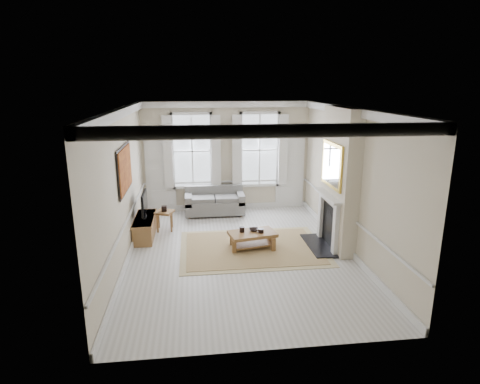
{
  "coord_description": "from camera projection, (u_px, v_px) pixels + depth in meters",
  "views": [
    {
      "loc": [
        -1.03,
        -8.75,
        3.91
      ],
      "look_at": [
        0.13,
        0.98,
        1.25
      ],
      "focal_mm": 30.0,
      "sensor_mm": 36.0,
      "label": 1
    }
  ],
  "objects": [
    {
      "name": "window_left",
      "position": [
        192.0,
        151.0,
        12.31
      ],
      "size": [
        1.26,
        0.2,
        2.2
      ],
      "primitive_type": null,
      "color": "#B2BCC6",
      "rests_on": "back_wall"
    },
    {
      "name": "bowl",
      "position": [
        254.0,
        230.0,
        9.82
      ],
      "size": [
        0.24,
        0.24,
        0.06
      ],
      "primitive_type": "imported",
      "rotation": [
        0.0,
        0.0,
        0.02
      ],
      "color": "black",
      "rests_on": "coffee_table"
    },
    {
      "name": "window_right",
      "position": [
        260.0,
        150.0,
        12.55
      ],
      "size": [
        1.26,
        0.2,
        2.2
      ],
      "primitive_type": null,
      "color": "#B2BCC6",
      "rests_on": "back_wall"
    },
    {
      "name": "mirror",
      "position": [
        332.0,
        165.0,
        9.43
      ],
      "size": [
        0.06,
        1.26,
        1.06
      ],
      "primitive_type": "cube",
      "color": "gold",
      "rests_on": "chimney_breast"
    },
    {
      "name": "rug",
      "position": [
        252.0,
        248.0,
        9.83
      ],
      "size": [
        3.5,
        2.6,
        0.02
      ],
      "primitive_type": "cube",
      "color": "tan",
      "rests_on": "floor"
    },
    {
      "name": "tv_stand",
      "position": [
        145.0,
        227.0,
        10.51
      ],
      "size": [
        0.48,
        1.48,
        0.53
      ],
      "primitive_type": "cube",
      "color": "brown",
      "rests_on": "floor"
    },
    {
      "name": "fireplace",
      "position": [
        328.0,
        218.0,
        9.78
      ],
      "size": [
        0.21,
        1.45,
        1.33
      ],
      "color": "silver",
      "rests_on": "floor"
    },
    {
      "name": "tv",
      "position": [
        144.0,
        203.0,
        10.34
      ],
      "size": [
        0.08,
        0.9,
        0.68
      ],
      "color": "black",
      "rests_on": "tv_stand"
    },
    {
      "name": "ceramic_pot_a",
      "position": [
        242.0,
        230.0,
        9.73
      ],
      "size": [
        0.12,
        0.12,
        0.12
      ],
      "primitive_type": "cylinder",
      "color": "black",
      "rests_on": "coffee_table"
    },
    {
      "name": "left_wall",
      "position": [
        122.0,
        188.0,
        8.78
      ],
      "size": [
        0.0,
        7.2,
        7.2
      ],
      "primitive_type": "plane",
      "rotation": [
        1.57,
        0.0,
        1.57
      ],
      "color": "beige",
      "rests_on": "floor"
    },
    {
      "name": "ceramic_pot_b",
      "position": [
        261.0,
        231.0,
        9.69
      ],
      "size": [
        0.14,
        0.14,
        0.1
      ],
      "primitive_type": "cylinder",
      "color": "black",
      "rests_on": "coffee_table"
    },
    {
      "name": "side_table",
      "position": [
        165.0,
        215.0,
        10.97
      ],
      "size": [
        0.57,
        0.57,
        0.54
      ],
      "rotation": [
        0.0,
        0.0,
        -0.35
      ],
      "color": "brown",
      "rests_on": "floor"
    },
    {
      "name": "hearth",
      "position": [
        319.0,
        245.0,
        9.94
      ],
      "size": [
        0.55,
        1.5,
        0.05
      ],
      "primitive_type": "cube",
      "color": "black",
      "rests_on": "floor"
    },
    {
      "name": "right_wall",
      "position": [
        350.0,
        181.0,
        9.38
      ],
      "size": [
        0.0,
        7.2,
        7.2
      ],
      "primitive_type": "plane",
      "rotation": [
        1.57,
        0.0,
        -1.57
      ],
      "color": "beige",
      "rests_on": "floor"
    },
    {
      "name": "painting",
      "position": [
        125.0,
        169.0,
        8.99
      ],
      "size": [
        0.05,
        1.66,
        1.06
      ],
      "primitive_type": "cube",
      "color": "#C66D22",
      "rests_on": "left_wall"
    },
    {
      "name": "chimney_breast",
      "position": [
        339.0,
        179.0,
        9.55
      ],
      "size": [
        0.35,
        1.7,
        3.38
      ],
      "primitive_type": "cube",
      "color": "beige",
      "rests_on": "floor"
    },
    {
      "name": "back_wall",
      "position": [
        226.0,
        157.0,
        12.53
      ],
      "size": [
        5.2,
        0.0,
        5.2
      ],
      "primitive_type": "plane",
      "rotation": [
        1.57,
        0.0,
        0.0
      ],
      "color": "beige",
      "rests_on": "floor"
    },
    {
      "name": "ceiling",
      "position": [
        240.0,
        108.0,
        8.64
      ],
      "size": [
        7.2,
        7.2,
        0.0
      ],
      "primitive_type": "plane",
      "rotation": [
        3.14,
        0.0,
        0.0
      ],
      "color": "white",
      "rests_on": "back_wall"
    },
    {
      "name": "sofa",
      "position": [
        215.0,
        203.0,
        12.37
      ],
      "size": [
        1.79,
        0.87,
        0.85
      ],
      "color": "slate",
      "rests_on": "floor"
    },
    {
      "name": "door_left",
      "position": [
        160.0,
        176.0,
        12.4
      ],
      "size": [
        0.9,
        0.08,
        2.3
      ],
      "primitive_type": "cube",
      "color": "silver",
      "rests_on": "floor"
    },
    {
      "name": "door_right",
      "position": [
        290.0,
        172.0,
        12.87
      ],
      "size": [
        0.9,
        0.08,
        2.3
      ],
      "primitive_type": "cube",
      "color": "silver",
      "rests_on": "floor"
    },
    {
      "name": "coffee_table",
      "position": [
        252.0,
        235.0,
        9.75
      ],
      "size": [
        1.22,
        0.85,
        0.42
      ],
      "rotation": [
        0.0,
        0.0,
        0.19
      ],
      "color": "brown",
      "rests_on": "rug"
    },
    {
      "name": "floor",
      "position": [
        240.0,
        254.0,
        9.53
      ],
      "size": [
        7.2,
        7.2,
        0.0
      ],
      "primitive_type": "plane",
      "color": "#B7B5AD",
      "rests_on": "ground"
    }
  ]
}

